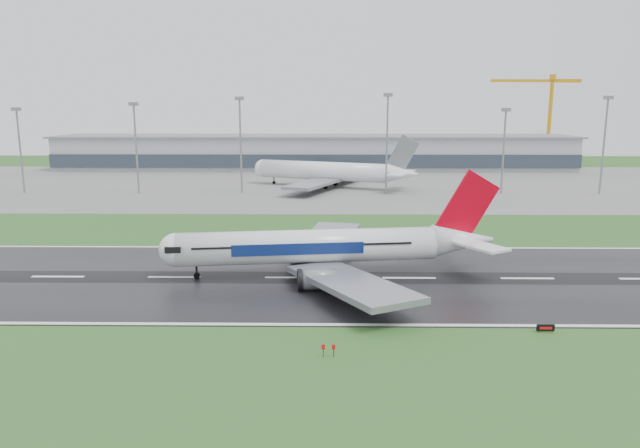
{
  "coord_description": "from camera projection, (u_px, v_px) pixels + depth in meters",
  "views": [
    {
      "loc": [
        6.1,
        -94.6,
        28.31
      ],
      "look_at": [
        4.71,
        12.0,
        7.0
      ],
      "focal_mm": 32.49,
      "sensor_mm": 36.0,
      "label": 1
    }
  ],
  "objects": [
    {
      "name": "parked_airliner",
      "position": [
        329.0,
        161.0,
        209.75
      ],
      "size": [
        82.47,
        80.07,
        18.87
      ],
      "primitive_type": null,
      "rotation": [
        0.0,
        0.0,
        -0.39
      ],
      "color": "white",
      "rests_on": "apron"
    },
    {
      "name": "floodmast_5",
      "position": [
        604.0,
        147.0,
        192.12
      ],
      "size": [
        0.64,
        0.64,
        31.24
      ],
      "primitive_type": "cylinder",
      "color": "gray",
      "rests_on": "ground"
    },
    {
      "name": "floodmast_4",
      "position": [
        503.0,
        153.0,
        192.93
      ],
      "size": [
        0.64,
        0.64,
        27.33
      ],
      "primitive_type": "cylinder",
      "color": "gray",
      "rests_on": "ground"
    },
    {
      "name": "apron",
      "position": [
        312.0,
        184.0,
        220.94
      ],
      "size": [
        400.0,
        130.0,
        0.08
      ],
      "primitive_type": "cube",
      "color": "slate",
      "rests_on": "ground"
    },
    {
      "name": "main_airliner",
      "position": [
        332.0,
        226.0,
        98.79
      ],
      "size": [
        64.63,
        62.26,
        17.1
      ],
      "primitive_type": null,
      "rotation": [
        0.0,
        0.0,
        0.13
      ],
      "color": "white",
      "rests_on": "runway"
    },
    {
      "name": "runway_sign",
      "position": [
        545.0,
        328.0,
        74.47
      ],
      "size": [
        2.31,
        0.49,
        1.04
      ],
      "primitive_type": null,
      "rotation": [
        0.0,
        0.0,
        0.1
      ],
      "color": "black",
      "rests_on": "ground"
    },
    {
      "name": "floodmast_3",
      "position": [
        387.0,
        146.0,
        192.95
      ],
      "size": [
        0.64,
        0.64,
        32.14
      ],
      "primitive_type": "cylinder",
      "color": "gray",
      "rests_on": "ground"
    },
    {
      "name": "ground",
      "position": [
        291.0,
        278.0,
        98.38
      ],
      "size": [
        520.0,
        520.0,
        0.0
      ],
      "primitive_type": "plane",
      "color": "#25521E",
      "rests_on": "ground"
    },
    {
      "name": "runway",
      "position": [
        291.0,
        278.0,
        98.37
      ],
      "size": [
        400.0,
        45.0,
        0.1
      ],
      "primitive_type": "cube",
      "color": "black",
      "rests_on": "ground"
    },
    {
      "name": "floodmast_2",
      "position": [
        241.0,
        148.0,
        193.69
      ],
      "size": [
        0.64,
        0.64,
        31.0
      ],
      "primitive_type": "cylinder",
      "color": "gray",
      "rests_on": "ground"
    },
    {
      "name": "floodmast_0",
      "position": [
        21.0,
        152.0,
        194.98
      ],
      "size": [
        0.64,
        0.64,
        27.54
      ],
      "primitive_type": "cylinder",
      "color": "gray",
      "rests_on": "ground"
    },
    {
      "name": "tower_crane",
      "position": [
        549.0,
        121.0,
        288.61
      ],
      "size": [
        45.45,
        5.22,
        44.75
      ],
      "primitive_type": null,
      "rotation": [
        0.0,
        0.0,
        0.06
      ],
      "color": "orange",
      "rests_on": "ground"
    },
    {
      "name": "floodmast_1",
      "position": [
        136.0,
        150.0,
        194.31
      ],
      "size": [
        0.64,
        0.64,
        29.2
      ],
      "primitive_type": "cylinder",
      "color": "gray",
      "rests_on": "ground"
    },
    {
      "name": "terminal",
      "position": [
        315.0,
        153.0,
        278.31
      ],
      "size": [
        240.0,
        36.0,
        15.0
      ],
      "primitive_type": "cube",
      "color": "#9699A0",
      "rests_on": "ground"
    }
  ]
}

